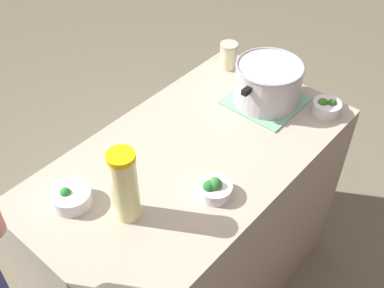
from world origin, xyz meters
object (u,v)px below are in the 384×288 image
(broccoli_bowl_back, at_px, (326,107))
(broccoli_bowl_center, at_px, (71,197))
(cooking_pot, at_px, (268,82))
(lemonade_pitcher, at_px, (125,186))
(broccoli_bowl_front, at_px, (214,189))
(mason_jar, at_px, (228,56))

(broccoli_bowl_back, bearing_deg, broccoli_bowl_center, -22.40)
(cooking_pot, relative_size, lemonade_pitcher, 1.25)
(broccoli_bowl_back, bearing_deg, broccoli_bowl_front, -5.84)
(cooking_pot, height_order, broccoli_bowl_center, cooking_pot)
(lemonade_pitcher, distance_m, broccoli_bowl_front, 0.32)
(broccoli_bowl_front, relative_size, broccoli_bowl_back, 1.01)
(cooking_pot, relative_size, broccoli_bowl_center, 2.51)
(lemonade_pitcher, distance_m, broccoli_bowl_back, 0.94)
(cooking_pot, bearing_deg, mason_jar, -109.18)
(broccoli_bowl_front, distance_m, broccoli_bowl_back, 0.66)
(lemonade_pitcher, bearing_deg, broccoli_bowl_center, -62.75)
(lemonade_pitcher, height_order, broccoli_bowl_front, lemonade_pitcher)
(lemonade_pitcher, relative_size, broccoli_bowl_back, 2.39)
(cooking_pot, bearing_deg, broccoli_bowl_back, 113.02)
(cooking_pot, xyz_separation_m, lemonade_pitcher, (0.81, 0.00, 0.04))
(broccoli_bowl_center, bearing_deg, cooking_pot, 168.73)
(lemonade_pitcher, distance_m, mason_jar, 0.95)
(cooking_pot, xyz_separation_m, mason_jar, (-0.10, -0.28, -0.04))
(broccoli_bowl_center, bearing_deg, broccoli_bowl_front, 135.24)
(mason_jar, bearing_deg, broccoli_bowl_front, 34.50)
(broccoli_bowl_front, height_order, broccoli_bowl_back, broccoli_bowl_front)
(broccoli_bowl_center, distance_m, broccoli_bowl_back, 1.08)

